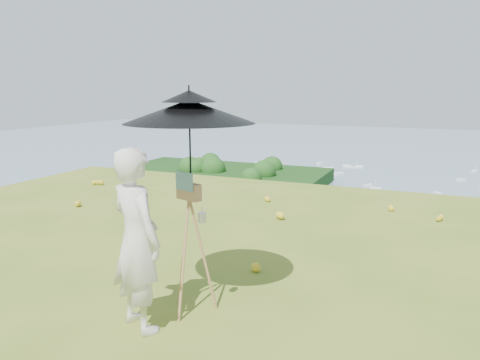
% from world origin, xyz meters
% --- Properties ---
extents(ground, '(14.00, 14.00, 0.00)m').
position_xyz_m(ground, '(0.00, 0.00, 0.00)').
color(ground, '#577421').
rests_on(ground, ground).
extents(shoreline_tier, '(170.00, 28.00, 8.00)m').
position_xyz_m(shoreline_tier, '(0.00, 75.00, -36.00)').
color(shoreline_tier, gray).
rests_on(shoreline_tier, bay_water).
extents(bay_water, '(700.00, 700.00, 0.00)m').
position_xyz_m(bay_water, '(0.00, 240.00, -34.00)').
color(bay_water, slate).
rests_on(bay_water, ground).
extents(peninsula, '(90.00, 60.00, 12.00)m').
position_xyz_m(peninsula, '(-75.00, 155.00, -29.00)').
color(peninsula, black).
rests_on(peninsula, bay_water).
extents(slope_trees, '(110.00, 50.00, 6.00)m').
position_xyz_m(slope_trees, '(0.00, 35.00, -15.00)').
color(slope_trees, '#214314').
rests_on(slope_trees, forest_slope).
extents(harbor_town, '(110.00, 22.00, 5.00)m').
position_xyz_m(harbor_town, '(0.00, 75.00, -29.50)').
color(harbor_town, silver).
rests_on(harbor_town, shoreline_tier).
extents(moored_boats, '(140.00, 140.00, 0.70)m').
position_xyz_m(moored_boats, '(-12.50, 161.00, -33.65)').
color(moored_boats, white).
rests_on(moored_boats, bay_water).
extents(wildflowers, '(10.00, 10.50, 0.12)m').
position_xyz_m(wildflowers, '(0.00, 0.25, 0.06)').
color(wildflowers, gold).
rests_on(wildflowers, ground).
extents(painter, '(0.80, 0.69, 1.86)m').
position_xyz_m(painter, '(0.32, -0.87, 0.93)').
color(painter, silver).
rests_on(painter, ground).
extents(field_easel, '(0.76, 0.76, 1.56)m').
position_xyz_m(field_easel, '(0.63, -0.34, 0.78)').
color(field_easel, '#B0824A').
rests_on(field_easel, ground).
extents(sun_umbrella, '(1.81, 1.81, 1.16)m').
position_xyz_m(sun_umbrella, '(0.64, -0.31, 1.87)').
color(sun_umbrella, black).
rests_on(sun_umbrella, field_easel).
extents(painter_cap, '(0.24, 0.26, 0.10)m').
position_xyz_m(painter_cap, '(0.32, -0.87, 1.81)').
color(painter_cap, '#E17B7D').
rests_on(painter_cap, painter).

